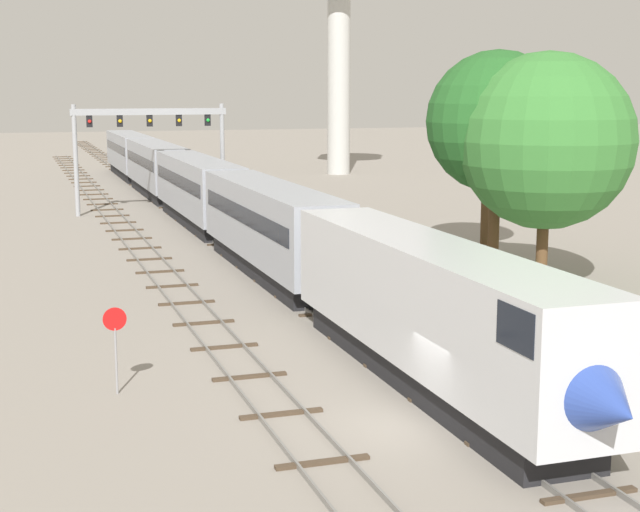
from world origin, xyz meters
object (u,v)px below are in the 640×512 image
object	(u,v)px
passenger_train	(197,188)
trackside_tree_right	(489,109)
stop_sign	(115,338)
signal_gantry	(150,134)
trackside_tree_left	(497,122)
trackside_tree_mid	(546,141)

from	to	relation	value
passenger_train	trackside_tree_right	world-z (taller)	trackside_tree_right
passenger_train	trackside_tree_right	xyz separation A→B (m)	(13.26, -19.32, 6.00)
stop_sign	trackside_tree_right	size ratio (longest dim) A/B	0.25
signal_gantry	trackside_tree_left	xyz separation A→B (m)	(12.01, -33.87, 1.87)
stop_sign	trackside_tree_mid	world-z (taller)	trackside_tree_mid
trackside_tree_left	trackside_tree_right	world-z (taller)	trackside_tree_left
passenger_train	trackside_tree_left	xyz separation A→B (m)	(9.76, -26.78, 5.54)
trackside_tree_mid	signal_gantry	bearing A→B (deg)	110.42
signal_gantry	trackside_tree_right	bearing A→B (deg)	-59.59
passenger_train	signal_gantry	size ratio (longest dim) A/B	8.32
signal_gantry	stop_sign	size ratio (longest dim) A/B	4.20
passenger_train	trackside_tree_right	size ratio (longest dim) A/B	8.69
stop_sign	trackside_tree_mid	distance (m)	23.79
stop_sign	trackside_tree_left	distance (m)	23.74
passenger_train	trackside_tree_right	distance (m)	24.19
trackside_tree_left	trackside_tree_mid	xyz separation A→B (m)	(1.43, -2.22, -0.82)
stop_sign	trackside_tree_left	size ratio (longest dim) A/B	0.25
passenger_train	trackside_tree_mid	bearing A→B (deg)	-68.90
signal_gantry	trackside_tree_left	world-z (taller)	trackside_tree_left
trackside_tree_left	trackside_tree_right	bearing A→B (deg)	64.90
trackside_tree_mid	trackside_tree_left	bearing A→B (deg)	122.69
trackside_tree_mid	trackside_tree_right	distance (m)	9.98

